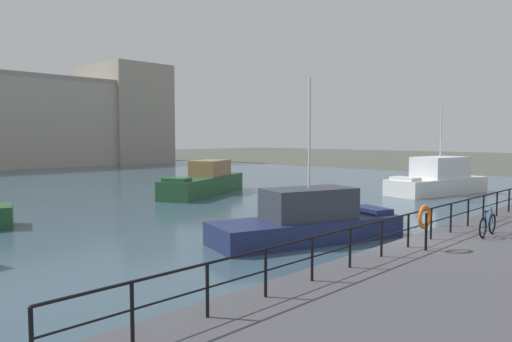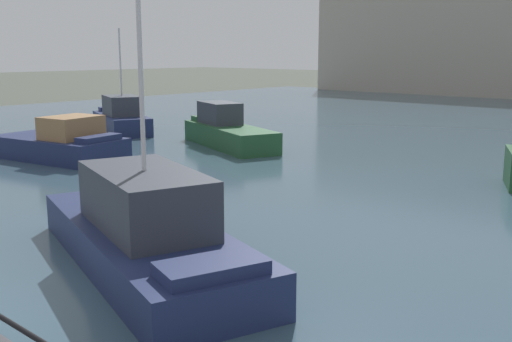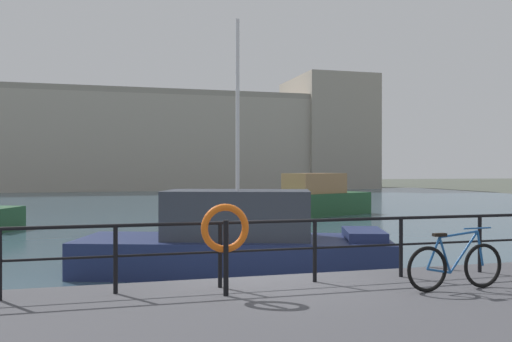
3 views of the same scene
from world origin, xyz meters
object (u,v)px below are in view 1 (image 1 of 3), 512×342
object	(u,v)px
moored_small_launch	(308,221)
parked_bicycle	(488,225)
moored_green_narrowboat	(438,179)
life_ring_stand	(425,219)
moored_harbor_tender	(205,182)

from	to	relation	value
moored_small_launch	parked_bicycle	bearing A→B (deg)	-52.79
moored_small_launch	moored_green_narrowboat	distance (m)	19.97
moored_small_launch	moored_green_narrowboat	size ratio (longest dim) A/B	0.94
moored_small_launch	life_ring_stand	size ratio (longest dim) A/B	6.02
moored_small_launch	moored_green_narrowboat	world-z (taller)	moored_green_narrowboat
life_ring_stand	moored_small_launch	bearing A→B (deg)	74.85
moored_harbor_tender	parked_bicycle	distance (m)	22.36
moored_small_launch	moored_harbor_tender	world-z (taller)	moored_small_launch
moored_green_narrowboat	life_ring_stand	xyz separation A→B (m)	(-21.24, -8.79, 0.68)
parked_bicycle	moored_green_narrowboat	bearing A→B (deg)	26.01
moored_harbor_tender	life_ring_stand	size ratio (longest dim) A/B	7.00
moored_small_launch	life_ring_stand	world-z (taller)	moored_small_launch
moored_small_launch	parked_bicycle	xyz separation A→B (m)	(2.09, -6.26, 0.36)
parked_bicycle	life_ring_stand	distance (m)	3.71
life_ring_stand	parked_bicycle	bearing A→B (deg)	-10.00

